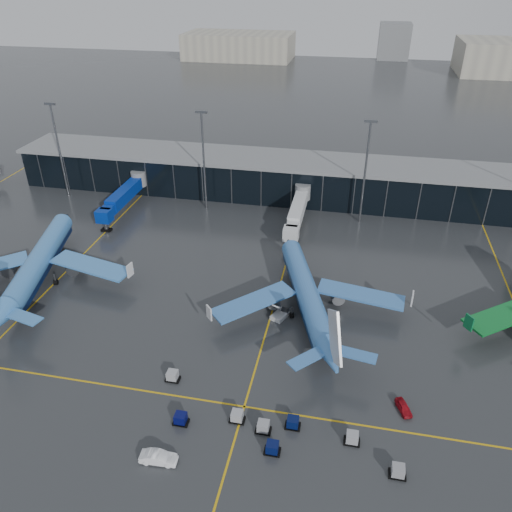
% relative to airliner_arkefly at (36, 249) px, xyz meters
% --- Properties ---
extents(ground, '(600.00, 600.00, 0.00)m').
position_rel_airliner_arkefly_xyz_m(ground, '(38.00, -10.13, -7.03)').
color(ground, '#282B2D').
rests_on(ground, ground).
extents(terminal_pier, '(142.00, 17.00, 10.70)m').
position_rel_airliner_arkefly_xyz_m(terminal_pier, '(38.00, 51.87, -1.61)').
color(terminal_pier, black).
rests_on(terminal_pier, ground).
extents(jet_bridges, '(94.00, 27.50, 7.20)m').
position_rel_airliner_arkefly_xyz_m(jet_bridges, '(3.00, 32.86, -2.48)').
color(jet_bridges, '#595B60').
rests_on(jet_bridges, ground).
extents(flood_masts, '(203.00, 0.50, 25.50)m').
position_rel_airliner_arkefly_xyz_m(flood_masts, '(43.00, 39.87, 6.78)').
color(flood_masts, '#595B60').
rests_on(flood_masts, ground).
extents(distant_hangars, '(260.00, 71.00, 22.00)m').
position_rel_airliner_arkefly_xyz_m(distant_hangars, '(87.95, 259.94, 1.76)').
color(distant_hangars, '#B2AD99').
rests_on(distant_hangars, ground).
extents(taxi_lines, '(220.00, 120.00, 0.02)m').
position_rel_airliner_arkefly_xyz_m(taxi_lines, '(48.00, 0.48, -7.02)').
color(taxi_lines, gold).
rests_on(taxi_lines, ground).
extents(airliner_arkefly, '(50.31, 54.33, 14.07)m').
position_rel_airliner_arkefly_xyz_m(airliner_arkefly, '(0.00, 0.00, 0.00)').
color(airliner_arkefly, '#3F84D1').
rests_on(airliner_arkefly, ground).
extents(airliner_klm_near, '(49.16, 52.48, 13.17)m').
position_rel_airliner_arkefly_xyz_m(airliner_klm_near, '(53.94, 0.41, -0.45)').
color(airliner_klm_near, '#3973BD').
rests_on(airliner_klm_near, ground).
extents(baggage_carts, '(35.91, 11.78, 1.70)m').
position_rel_airliner_arkefly_xyz_m(baggage_carts, '(52.13, -28.59, -6.28)').
color(baggage_carts, black).
rests_on(baggage_carts, ground).
extents(mobile_airstair, '(3.32, 3.82, 3.45)m').
position_rel_airliner_arkefly_xyz_m(mobile_airstair, '(49.65, -3.10, -6.26)').
color(mobile_airstair, silver).
rests_on(mobile_airstair, ground).
extents(service_van_red, '(2.73, 3.94, 1.25)m').
position_rel_airliner_arkefly_xyz_m(service_van_red, '(70.84, -21.15, -6.41)').
color(service_van_red, '#9F0C16').
rests_on(service_van_red, ground).
extents(service_van_white, '(5.04, 2.05, 1.63)m').
position_rel_airliner_arkefly_xyz_m(service_van_white, '(39.14, -36.49, -6.22)').
color(service_van_white, white).
rests_on(service_van_white, ground).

